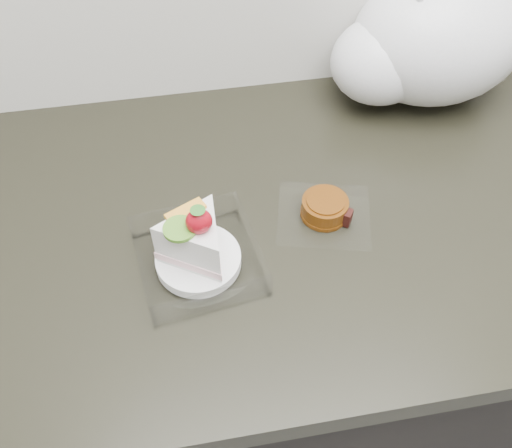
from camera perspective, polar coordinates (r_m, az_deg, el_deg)
counter at (r=1.25m, az=7.48°, el=-11.65°), size 2.04×0.64×0.90m
cake_tray at (r=0.77m, az=-5.90°, el=-2.65°), size 0.18×0.18×0.13m
mooncake_wrap at (r=0.84m, az=6.94°, el=1.47°), size 0.16×0.16×0.03m
plastic_bag at (r=1.04m, az=16.74°, el=17.05°), size 0.38×0.31×0.27m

